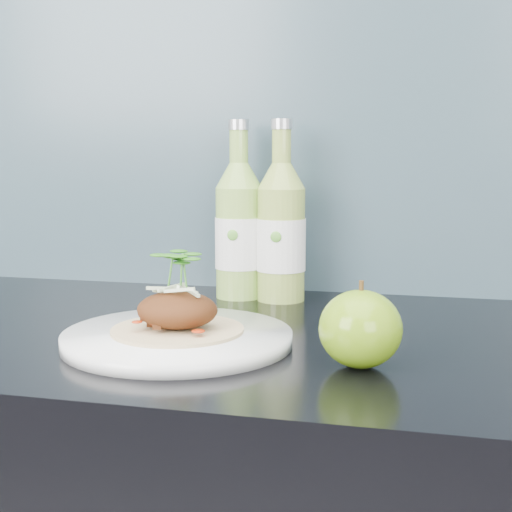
% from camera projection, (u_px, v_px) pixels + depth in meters
% --- Properties ---
extents(subway_backsplash, '(4.00, 0.02, 0.70)m').
position_uv_depth(subway_backsplash, '(314.00, 74.00, 1.13)').
color(subway_backsplash, '#638A9C').
rests_on(subway_backsplash, kitchen_counter).
extents(dinner_plate, '(0.28, 0.28, 0.02)m').
position_uv_depth(dinner_plate, '(178.00, 338.00, 0.84)').
color(dinner_plate, white).
rests_on(dinner_plate, kitchen_counter).
extents(pork_taco, '(0.16, 0.16, 0.10)m').
position_uv_depth(pork_taco, '(177.00, 308.00, 0.83)').
color(pork_taco, tan).
rests_on(pork_taco, dinner_plate).
extents(green_apple, '(0.11, 0.11, 0.09)m').
position_uv_depth(green_apple, '(360.00, 329.00, 0.74)').
color(green_apple, '#54800E').
rests_on(green_apple, kitchen_counter).
extents(cider_bottle_left, '(0.09, 0.09, 0.27)m').
position_uv_depth(cider_bottle_left, '(239.00, 231.00, 1.11)').
color(cider_bottle_left, '#8CB74C').
rests_on(cider_bottle_left, kitchen_counter).
extents(cider_bottle_right, '(0.09, 0.09, 0.27)m').
position_uv_depth(cider_bottle_right, '(281.00, 233.00, 1.08)').
color(cider_bottle_right, '#90AA47').
rests_on(cider_bottle_right, kitchen_counter).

